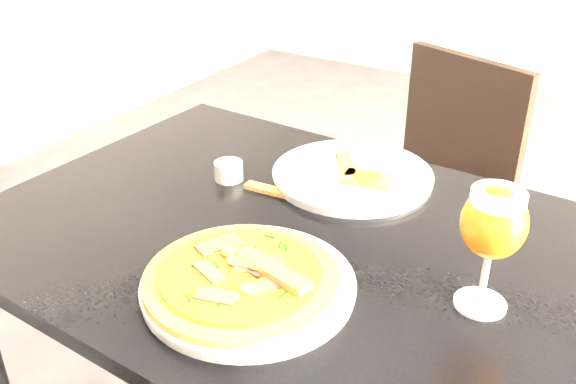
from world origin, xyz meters
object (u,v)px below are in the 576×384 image
Objects in this scene: pizza at (242,277)px; beer_glass at (494,224)px; chair_far at (427,201)px; dining_table at (310,281)px.

pizza is 1.52× the size of beer_glass.
dining_table is at bearing -67.82° from chair_far.
pizza is at bearing -153.50° from beer_glass.
chair_far reaches higher than dining_table.
beer_glass is at bearing 26.50° from pizza.
beer_glass is at bearing -2.32° from dining_table.
beer_glass reaches higher than dining_table.
beer_glass reaches higher than pizza.
dining_table is 0.38m from beer_glass.
beer_glass is (0.32, 0.16, 0.11)m from pizza.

